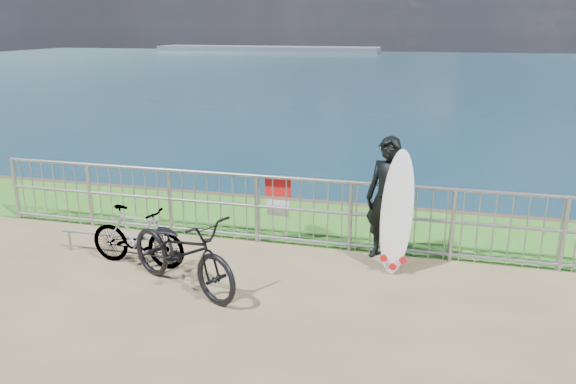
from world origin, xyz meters
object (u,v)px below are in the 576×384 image
(surfer, at_px, (387,199))
(bicycle_near, at_px, (182,251))
(surfboard, at_px, (396,217))
(bicycle_far, at_px, (137,236))

(surfer, height_order, bicycle_near, surfer)
(surfer, distance_m, bicycle_near, 3.03)
(surfer, bearing_deg, surfboard, -45.67)
(surfboard, xyz_separation_m, bicycle_near, (-2.65, -1.29, -0.28))
(surfboard, height_order, bicycle_near, surfboard)
(surfboard, bearing_deg, bicycle_near, -154.12)
(bicycle_near, bearing_deg, bicycle_far, 87.19)
(bicycle_far, bearing_deg, surfboard, -75.19)
(surfboard, distance_m, bicycle_far, 3.70)
(surfboard, distance_m, bicycle_near, 2.96)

